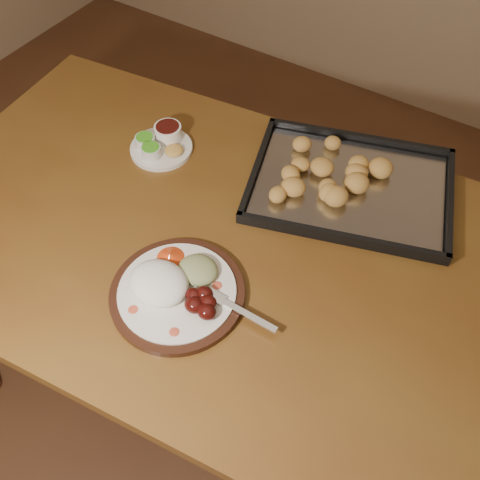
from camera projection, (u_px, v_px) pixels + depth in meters
The scene contains 5 objects.
ground at pixel (161, 435), 1.69m from camera, with size 4.00×4.00×0.00m, color brown.
dining_table at pixel (216, 262), 1.31m from camera, with size 1.58×1.05×0.75m.
dinner_plate at pixel (175, 288), 1.12m from camera, with size 0.37×0.29×0.07m.
condiment_saucer at pixel (161, 143), 1.40m from camera, with size 0.16×0.16×0.06m.
baking_tray at pixel (350, 184), 1.31m from camera, with size 0.57×0.49×0.05m.
Camera 1 is at (0.51, -0.34, 1.72)m, focal length 40.00 mm.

